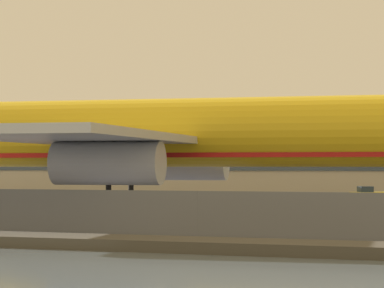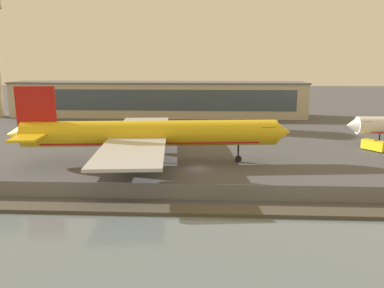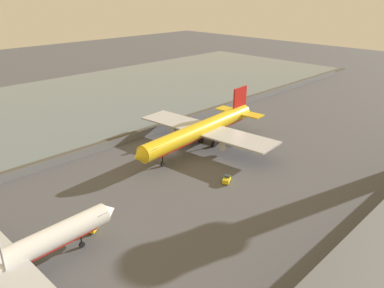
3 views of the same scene
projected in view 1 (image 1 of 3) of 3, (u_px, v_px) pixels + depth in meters
ground_plane at (279, 222)px, 58.08m from camera, size 500.00×500.00×0.00m
shoreline_seawall at (164, 244)px, 38.74m from camera, size 320.00×3.00×0.50m
perimeter_fence at (198, 216)px, 43.01m from camera, size 280.00×0.10×2.40m
cargo_jet_yellow at (154, 136)px, 64.65m from camera, size 54.25×47.11×15.03m
baggage_tug at (369, 198)px, 79.54m from camera, size 3.58×2.91×1.80m
terminal_building at (281, 148)px, 128.17m from camera, size 104.59×15.06×12.36m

